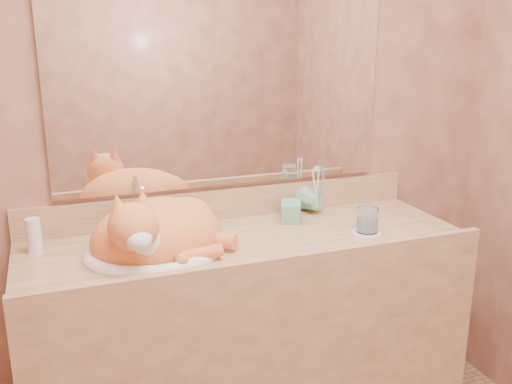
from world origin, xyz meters
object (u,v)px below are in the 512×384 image
object	(u,v)px
sink_basin	(154,234)
cat	(156,230)
vanity_counter	(248,344)
toothbrush_cup	(318,204)
water_glass	(367,220)
soap_dispenser	(291,204)

from	to	relation	value
sink_basin	cat	xyz separation A→B (m)	(0.01, 0.01, 0.01)
vanity_counter	toothbrush_cup	distance (m)	0.62
cat	water_glass	size ratio (longest dim) A/B	4.92
sink_basin	soap_dispenser	bearing A→B (deg)	15.09
vanity_counter	toothbrush_cup	xyz separation A→B (m)	(0.36, 0.16, 0.47)
vanity_counter	cat	size ratio (longest dim) A/B	3.44
sink_basin	toothbrush_cup	size ratio (longest dim) A/B	4.38
soap_dispenser	toothbrush_cup	distance (m)	0.17
water_glass	toothbrush_cup	bearing A→B (deg)	104.92
soap_dispenser	toothbrush_cup	size ratio (longest dim) A/B	1.61
sink_basin	toothbrush_cup	distance (m)	0.73
cat	soap_dispenser	distance (m)	0.55
water_glass	sink_basin	bearing A→B (deg)	173.91
vanity_counter	water_glass	distance (m)	0.66
vanity_counter	sink_basin	distance (m)	0.60
sink_basin	cat	world-z (taller)	cat
soap_dispenser	water_glass	xyz separation A→B (m)	(0.22, -0.20, -0.03)
sink_basin	water_glass	world-z (taller)	sink_basin
cat	toothbrush_cup	distance (m)	0.72
vanity_counter	soap_dispenser	world-z (taller)	soap_dispenser
water_glass	cat	bearing A→B (deg)	173.28
soap_dispenser	toothbrush_cup	world-z (taller)	soap_dispenser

